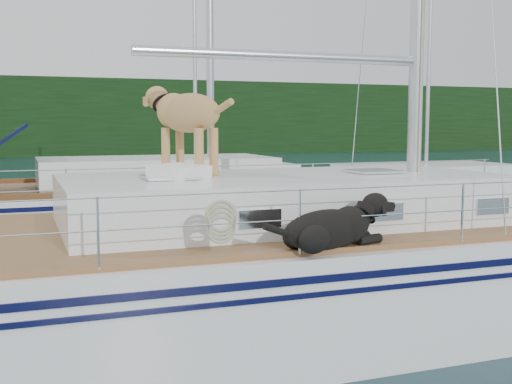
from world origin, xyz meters
name	(u,v)px	position (x,y,z in m)	size (l,w,h in m)	color
ground	(222,330)	(0.00, 0.00, 0.00)	(120.00, 120.00, 0.00)	black
tree_line	(46,117)	(0.00, 45.00, 3.00)	(90.00, 3.00, 6.00)	black
shore_bank	(47,148)	(0.00, 46.20, 0.60)	(92.00, 1.00, 1.20)	#595147
main_sailboat	(229,272)	(0.09, 0.00, 0.69)	(12.00, 3.92, 14.01)	white
neighbor_sailboat	(105,211)	(-0.53, 6.40, 0.63)	(11.00, 3.50, 13.30)	white
bg_boat_center	(196,178)	(4.00, 16.00, 0.45)	(7.20, 3.00, 11.65)	white
bg_boat_east	(426,178)	(12.00, 13.00, 0.46)	(6.40, 3.00, 11.65)	white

